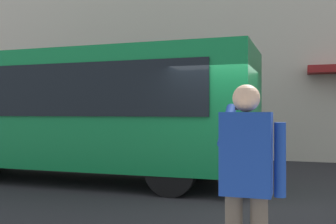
% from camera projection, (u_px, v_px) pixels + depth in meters
% --- Properties ---
extents(ground_plane, '(60.00, 60.00, 0.00)m').
position_uv_depth(ground_plane, '(239.00, 198.00, 7.69)').
color(ground_plane, '#232326').
extents(red_bus, '(9.05, 2.54, 3.08)m').
position_uv_depth(red_bus, '(66.00, 110.00, 9.79)').
color(red_bus, '#0F7238').
rests_on(red_bus, ground_plane).
extents(pedestrian_photographer, '(0.53, 0.52, 1.70)m').
position_uv_depth(pedestrian_photographer, '(247.00, 173.00, 3.22)').
color(pedestrian_photographer, '#4C4238').
rests_on(pedestrian_photographer, sidewalk_curb).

